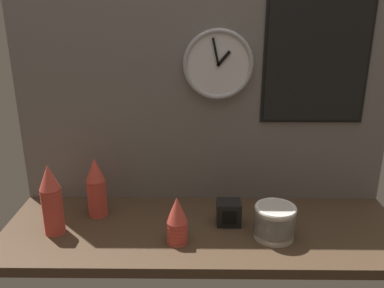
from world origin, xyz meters
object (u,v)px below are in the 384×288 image
Objects in this scene: cup_stack_center at (177,220)px; menu_board at (316,62)px; wall_clock at (218,65)px; bowl_stack_right at (275,221)px; napkin_dispenser at (229,213)px; cup_stack_left at (96,187)px; cup_stack_far_left at (51,199)px.

cup_stack_center is 85.11cm from menu_board.
menu_board is at bearing 1.27° from wall_clock.
cup_stack_center is at bearing -114.49° from wall_clock.
napkin_dispenser is at bearing 149.65° from bowl_stack_right.
cup_stack_left reaches higher than bowl_stack_right.
cup_stack_far_left is 48.99cm from cup_stack_center.
cup_stack_far_left reaches higher than cup_stack_center.
cup_stack_left is 0.90× the size of cup_stack_far_left.
napkin_dispenser is (-16.71, 9.78, -1.96)cm from bowl_stack_right.
napkin_dispenser is at bearing -78.13° from wall_clock.
cup_stack_left is 19.82cm from cup_stack_far_left.
cup_stack_left is 73.69cm from bowl_stack_right.
cup_stack_left is 0.50× the size of menu_board.
bowl_stack_right is at bearing 5.92° from cup_stack_center.
wall_clock reaches higher than cup_stack_left.
wall_clock is at bearing 101.87° from napkin_dispenser.
cup_stack_far_left is at bearing 178.37° from bowl_stack_right.
wall_clock is (50.39, 14.32, 48.58)cm from cup_stack_left.
bowl_stack_right is at bearing -120.89° from menu_board.
bowl_stack_right is at bearing -13.06° from cup_stack_left.
cup_stack_far_left is 2.91× the size of napkin_dispenser.
napkin_dispenser is (68.60, 7.36, -9.38)cm from cup_stack_far_left.
cup_stack_center is 0.36× the size of menu_board.
napkin_dispenser is (4.44, -21.14, -56.52)cm from wall_clock.
cup_stack_far_left reaches higher than napkin_dispenser.
menu_board is at bearing 31.65° from napkin_dispenser.
cup_stack_center is 37.26cm from bowl_stack_right.
cup_stack_left is 1.62× the size of bowl_stack_right.
cup_stack_center is at bearing -174.08° from bowl_stack_right.
wall_clock is (64.16, 28.51, 47.15)cm from cup_stack_far_left.
menu_board reaches higher than bowl_stack_right.
menu_board is (56.02, 35.65, 53.24)cm from cup_stack_center.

